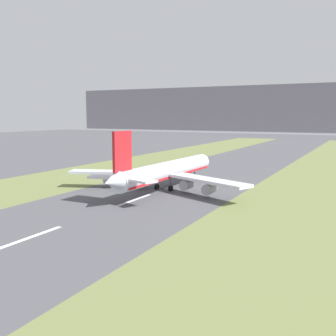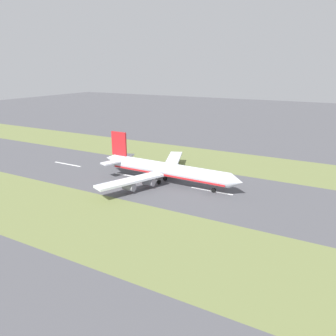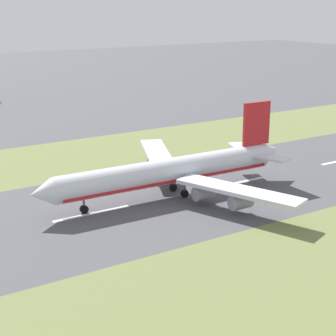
{
  "view_description": "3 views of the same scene",
  "coord_description": "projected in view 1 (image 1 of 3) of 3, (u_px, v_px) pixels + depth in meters",
  "views": [
    {
      "loc": [
        59.79,
        -110.16,
        24.53
      ],
      "look_at": [
        0.66,
        4.76,
        7.0
      ],
      "focal_mm": 42.0,
      "sensor_mm": 36.0,
      "label": 1
    },
    {
      "loc": [
        118.18,
        68.97,
        48.4
      ],
      "look_at": [
        0.66,
        4.76,
        7.0
      ],
      "focal_mm": 35.0,
      "sensor_mm": 36.0,
      "label": 2
    },
    {
      "loc": [
        -105.19,
        71.56,
        44.42
      ],
      "look_at": [
        0.66,
        4.76,
        7.0
      ],
      "focal_mm": 60.0,
      "sensor_mm": 36.0,
      "label": 3
    }
  ],
  "objects": [
    {
      "name": "grass_median_west",
      "position": [
        55.0,
        180.0,
        147.87
      ],
      "size": [
        40.0,
        600.0,
        0.01
      ],
      "primitive_type": "cube",
      "color": "olive",
      "rests_on": "ground"
    },
    {
      "name": "mountain_ridge",
      "position": [
        327.0,
        109.0,
        581.13
      ],
      "size": [
        800.0,
        120.0,
        67.25
      ],
      "primitive_type": "cube",
      "color": "gray",
      "rests_on": "ground"
    },
    {
      "name": "airplane_main_jet",
      "position": [
        165.0,
        172.0,
        128.89
      ],
      "size": [
        64.12,
        67.11,
        20.2
      ],
      "color": "silver",
      "rests_on": "ground"
    },
    {
      "name": "ground_plane",
      "position": [
        160.0,
        191.0,
        127.46
      ],
      "size": [
        800.0,
        800.0,
        0.0
      ],
      "primitive_type": "plane",
      "color": "#4C4C51"
    },
    {
      "name": "centreline_dash_far",
      "position": [
        190.0,
        180.0,
        149.28
      ],
      "size": [
        1.2,
        18.0,
        0.01
      ],
      "primitive_type": "cube",
      "color": "silver",
      "rests_on": "ground"
    },
    {
      "name": "grass_median_east",
      "position": [
        304.0,
        205.0,
        107.06
      ],
      "size": [
        40.0,
        600.0,
        0.01
      ],
      "primitive_type": "cube",
      "color": "olive",
      "rests_on": "ground"
    },
    {
      "name": "centreline_dash_mid",
      "position": [
        135.0,
        200.0,
        114.03
      ],
      "size": [
        1.2,
        18.0,
        0.01
      ],
      "primitive_type": "cube",
      "color": "silver",
      "rests_on": "ground"
    },
    {
      "name": "centreline_dash_near",
      "position": [
        29.0,
        238.0,
        78.79
      ],
      "size": [
        1.2,
        18.0,
        0.01
      ],
      "primitive_type": "cube",
      "color": "silver",
      "rests_on": "ground"
    }
  ]
}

